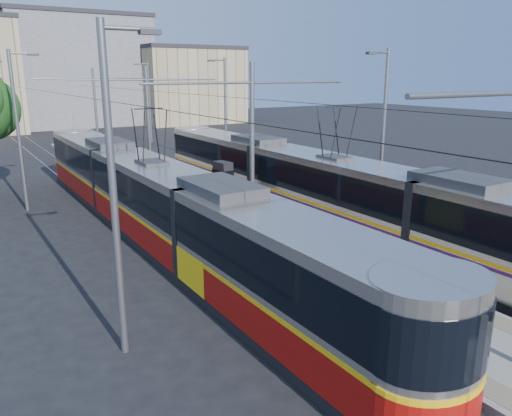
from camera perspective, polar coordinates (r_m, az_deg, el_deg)
ground at (r=15.76m, az=15.31°, el=-11.19°), size 160.00×160.00×0.00m
platform at (r=29.22m, az=-9.73°, el=1.63°), size 4.00×50.00×0.30m
tactile_strip_left at (r=28.69m, az=-12.42°, el=1.56°), size 0.70×50.00×0.01m
tactile_strip_right at (r=29.75m, az=-7.17°, el=2.27°), size 0.70×50.00×0.01m
rails at (r=29.25m, az=-9.72°, el=1.37°), size 8.71×70.00×0.03m
track_arrow at (r=11.72m, az=13.89°, el=-21.07°), size 1.20×5.00×0.01m
tram_left at (r=21.23m, az=-11.59°, el=0.79°), size 2.43×29.97×5.50m
tram_right at (r=22.28m, az=8.84°, el=1.98°), size 2.43×31.25×5.50m
catenary at (r=25.93m, az=-7.71°, el=9.83°), size 9.20×70.00×7.00m
street_lamps at (r=32.30m, az=-12.83°, el=9.99°), size 15.18×38.22×8.00m
shelter at (r=25.40m, az=-3.78°, el=2.89°), size 0.74×1.09×2.27m
building_centre at (r=75.24m, az=-19.91°, el=14.56°), size 18.36×14.28×14.58m
building_right at (r=74.04m, az=-7.79°, el=13.75°), size 14.28×10.20×10.59m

